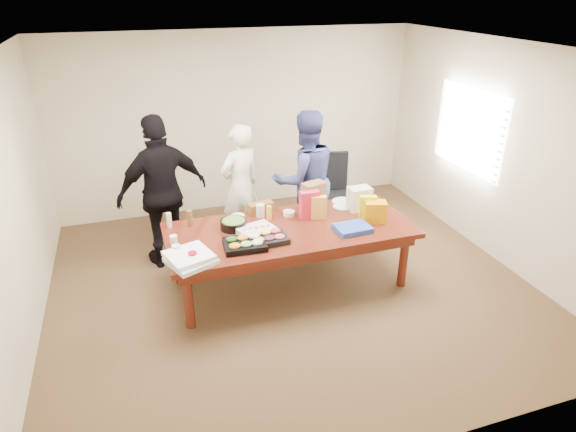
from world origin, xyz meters
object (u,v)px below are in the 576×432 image
object	(u,v)px
conference_table	(290,257)
person_center	(240,186)
salad_bowl	(234,224)
sheet_cake	(256,231)
office_chair	(337,193)
person_right	(305,180)

from	to	relation	value
conference_table	person_center	bearing A→B (deg)	103.69
salad_bowl	sheet_cake	bearing A→B (deg)	-44.31
conference_table	office_chair	size ratio (longest dim) A/B	2.71
person_right	person_center	bearing A→B (deg)	-20.82
conference_table	salad_bowl	xyz separation A→B (m)	(-0.61, 0.20, 0.42)
conference_table	sheet_cake	bearing A→B (deg)	-178.65
office_chair	person_center	bearing A→B (deg)	-164.72
sheet_cake	conference_table	bearing A→B (deg)	-15.34
conference_table	person_center	size ratio (longest dim) A/B	1.67
person_right	salad_bowl	world-z (taller)	person_right
person_center	salad_bowl	distance (m)	1.05
person_right	sheet_cake	size ratio (longest dim) A/B	4.71
person_center	salad_bowl	size ratio (longest dim) A/B	5.47
person_center	salad_bowl	xyz separation A→B (m)	(-0.32, -1.00, -0.04)
conference_table	person_right	xyz separation A→B (m)	(0.52, 0.93, 0.55)
conference_table	office_chair	bearing A→B (deg)	47.86
conference_table	office_chair	world-z (taller)	office_chair
conference_table	office_chair	distance (m)	1.72
person_center	person_right	distance (m)	0.86
person_right	salad_bowl	distance (m)	1.35
office_chair	person_center	xyz separation A→B (m)	(-1.44, -0.07, 0.32)
person_right	sheet_cake	world-z (taller)	person_right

